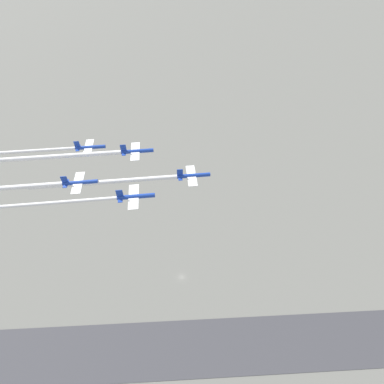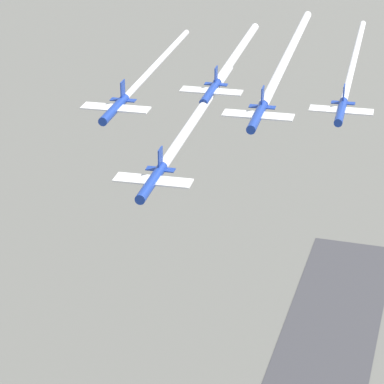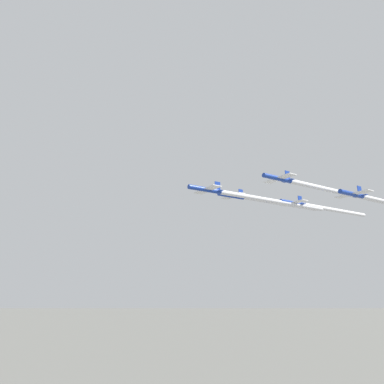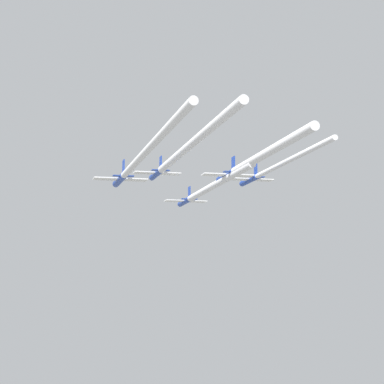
# 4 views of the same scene
# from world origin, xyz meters

# --- Properties ---
(ground_plane) EXTENTS (3000.00, 3000.00, 0.00)m
(ground_plane) POSITION_xyz_m (0.00, 0.00, 0.00)
(ground_plane) COLOR #60605B
(runway_strip) EXTENTS (400.55, 341.27, 0.20)m
(runway_strip) POSITION_xyz_m (25.18, 38.43, 0.10)
(runway_strip) COLOR #38383D
(runway_strip) RESTS_ON ground_plane
(jet_0) EXTENTS (8.27, 8.14, 3.01)m
(jet_0) POSITION_xyz_m (25.47, 38.22, 132.08)
(jet_0) COLOR #19389E
(jet_1) EXTENTS (8.27, 8.14, 3.01)m
(jet_1) POSITION_xyz_m (32.22, 22.36, 134.93)
(jet_1) COLOR #19389E
(jet_2) EXTENTS (8.27, 8.14, 3.01)m
(jet_2) POSITION_xyz_m (42.61, 36.42, 134.45)
(jet_2) COLOR #19389E
(jet_3) EXTENTS (8.27, 8.14, 3.01)m
(jet_3) POSITION_xyz_m (38.98, 6.51, 131.16)
(jet_3) COLOR #19389E
(jet_4) EXTENTS (8.27, 8.14, 3.01)m
(jet_4) POSITION_xyz_m (49.36, 20.56, 132.50)
(jet_4) COLOR #19389E
(smoke_trail_0) EXTENTS (31.66, 23.82, 1.16)m
(smoke_trail_0) POSITION_xyz_m (44.27, 24.33, 132.04)
(smoke_trail_0) COLOR white
(smoke_trail_1) EXTENTS (38.62, 28.99, 1.22)m
(smoke_trail_1) POSITION_xyz_m (54.49, 5.91, 134.88)
(smoke_trail_1) COLOR white
(smoke_trail_2) EXTENTS (27.18, 20.39, 0.83)m
(smoke_trail_2) POSITION_xyz_m (59.27, 24.11, 134.41)
(smoke_trail_2) COLOR white
(smoke_trail_3) EXTENTS (35.91, 26.89, 0.98)m
(smoke_trail_3) POSITION_xyz_m (59.95, -8.99, 131.12)
(smoke_trail_3) COLOR white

